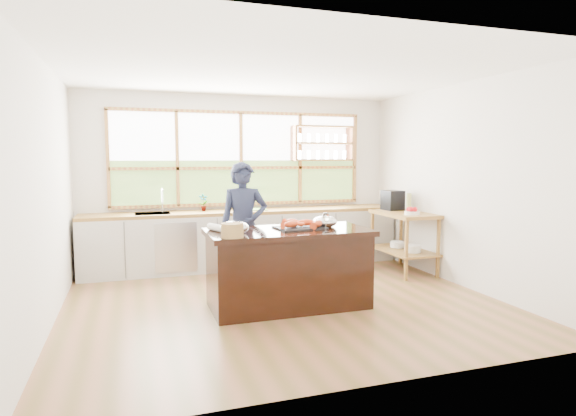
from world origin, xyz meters
name	(u,v)px	position (x,y,z in m)	size (l,w,h in m)	color
ground_plane	(283,301)	(0.00, 0.00, 0.00)	(5.00, 5.00, 0.00)	#955F3C
room_shell	(273,155)	(0.02, 0.51, 1.75)	(5.02, 4.52, 2.71)	silver
back_counter	(245,238)	(-0.02, 1.94, 0.45)	(4.90, 0.63, 0.90)	beige
right_shelf_unit	(404,232)	(2.19, 0.89, 0.60)	(0.62, 1.10, 0.90)	olive
island	(288,268)	(0.00, -0.20, 0.45)	(1.85, 0.90, 0.90)	black
cook	(244,227)	(-0.34, 0.58, 0.83)	(0.61, 0.40, 1.66)	#1D223A
potted_plant	(203,202)	(-0.65, 2.00, 1.03)	(0.14, 0.10, 0.27)	slate
cutting_board	(253,209)	(0.12, 1.94, 0.91)	(0.40, 0.30, 0.01)	#73C145
espresso_machine	(393,200)	(2.19, 1.24, 1.05)	(0.27, 0.29, 0.31)	black
wine_bottle	(409,203)	(2.24, 0.86, 1.05)	(0.07, 0.07, 0.29)	#A7B15C
fruit_bowl	(412,211)	(2.14, 0.61, 0.95)	(0.22, 0.22, 0.11)	white
slate_board	(300,228)	(0.16, -0.16, 0.91)	(0.55, 0.40, 0.02)	black
lobster_pile	(302,223)	(0.18, -0.16, 0.96)	(0.52, 0.44, 0.08)	#DF5527
mixing_bowl_left	(234,228)	(-0.64, -0.29, 0.97)	(0.31, 0.31, 0.15)	silver
mixing_bowl_right	(325,222)	(0.48, -0.12, 0.96)	(0.29, 0.29, 0.14)	silver
wine_glass	(326,218)	(0.33, -0.53, 1.06)	(0.08, 0.08, 0.22)	white
wicker_basket	(232,230)	(-0.72, -0.54, 0.97)	(0.23, 0.23, 0.15)	#AD8C43
parchment_roll	(217,228)	(-0.80, -0.08, 0.94)	(0.08, 0.08, 0.30)	white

